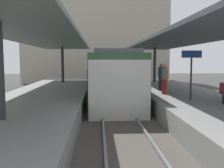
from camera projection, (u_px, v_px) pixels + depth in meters
ground_plane at (116, 114)px, 12.43m from camera, size 80.00×80.00×0.00m
platform_left at (41, 106)px, 12.17m from camera, size 4.40×28.00×1.00m
platform_right at (188, 104)px, 12.60m from camera, size 4.40×28.00×1.00m
track_ballast at (116, 113)px, 12.43m from camera, size 3.20×28.00×0.20m
rail_near_side at (102, 109)px, 12.37m from camera, size 0.08×28.00×0.14m
rail_far_side at (130, 109)px, 12.45m from camera, size 0.08×28.00×0.14m
commuter_train at (112, 76)px, 15.93m from camera, size 2.78×11.68×3.10m
canopy_left at (45, 39)px, 13.23m from camera, size 4.18×21.00×3.05m
canopy_right at (181, 40)px, 13.67m from camera, size 4.18×21.00×3.03m
platform_sign at (191, 64)px, 10.77m from camera, size 0.90×0.08×2.21m
passenger_mid_platform at (165, 78)px, 12.70m from camera, size 0.36×0.36×1.60m
passenger_far_end at (161, 76)px, 14.45m from camera, size 0.36×0.36×1.61m
station_building_backdrop at (96, 40)px, 31.72m from camera, size 18.00×6.00×11.00m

